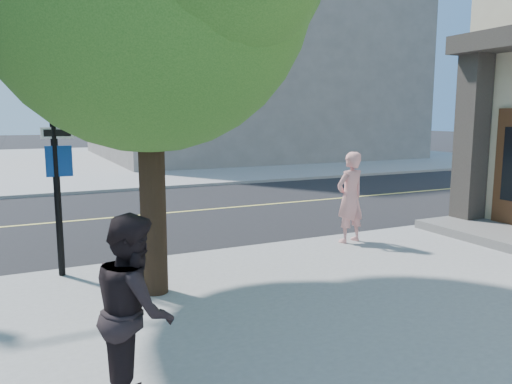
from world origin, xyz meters
TOP-DOWN VIEW (x-y plane):
  - ground at (0.00, 0.00)m, footprint 140.00×140.00m
  - road_ew at (0.00, 4.50)m, footprint 140.00×9.00m
  - sidewalk_ne at (13.50, 21.50)m, footprint 29.00×25.00m
  - filler_ne at (14.00, 22.00)m, footprint 18.00×16.00m
  - man_on_phone at (6.25, -0.62)m, footprint 0.74×0.55m
  - pedestrian at (1.12, -4.48)m, footprint 0.73×0.90m

SIDE VIEW (x-z plane):
  - ground at x=0.00m, z-range 0.00..0.00m
  - road_ew at x=0.00m, z-range 0.00..0.01m
  - sidewalk_ne at x=13.50m, z-range 0.00..0.12m
  - pedestrian at x=1.12m, z-range 0.12..1.84m
  - man_on_phone at x=6.25m, z-range 0.12..1.95m
  - filler_ne at x=14.00m, z-range 0.12..14.12m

